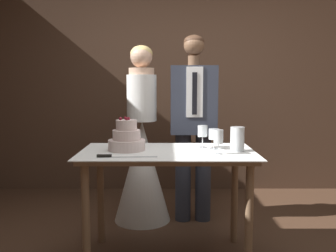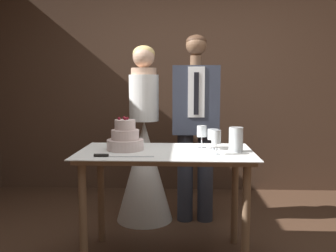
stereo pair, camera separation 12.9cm
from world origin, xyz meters
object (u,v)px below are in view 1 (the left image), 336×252
Objects in this scene: wine_glass_middle at (203,132)px; bride at (143,158)px; tiered_cake at (127,139)px; hurricane_candle at (238,140)px; wine_glass_far at (215,135)px; cake_table at (168,166)px; wine_glass_near at (219,137)px; groom at (194,120)px; cake_knife at (116,156)px.

bride is (-0.52, 0.65, -0.33)m from wine_glass_middle.
tiered_cake is 0.82m from hurricane_candle.
wine_glass_far is at bearing 3.87° from tiered_cake.
cake_table is 0.77× the size of bride.
cake_table is 4.67× the size of tiered_cake.
wine_glass_near is (0.67, -0.16, 0.03)m from tiered_cake.
groom reaches higher than cake_table.
cake_knife is 2.36× the size of wine_glass_middle.
cake_table is at bearing -168.31° from wine_glass_far.
hurricane_candle is at bearing 37.51° from wine_glass_near.
groom is at bearing 108.61° from hurricane_candle.
hurricane_candle is at bearing -1.01° from cake_table.
hurricane_candle is at bearing -71.39° from groom.
tiered_cake is at bearing 166.78° from wine_glass_near.
cake_knife is 2.62× the size of wine_glass_far.
tiered_cake is at bearing -168.80° from wine_glass_middle.
cake_table is 7.15× the size of hurricane_candle.
cake_knife is at bearing -155.86° from wine_glass_far.
wine_glass_far is 0.99m from bride.
tiered_cake is 0.67× the size of cake_knife.
cake_knife is at bearing -100.06° from tiered_cake.
cake_knife is at bearing -170.77° from wine_glass_near.
tiered_cake is 1.53× the size of hurricane_candle.
wine_glass_far is at bearing 153.04° from hurricane_candle.
wine_glass_far reaches higher than cake_table.
wine_glass_middle is (0.58, 0.11, 0.03)m from tiered_cake.
bride is 0.61m from groom.
wine_glass_near reaches higher than wine_glass_far.
hurricane_candle is at bearing 13.29° from cake_knife.
wine_glass_near reaches higher than cake_knife.
groom reaches higher than tiered_cake.
wine_glass_near is (0.71, 0.12, 0.11)m from cake_knife.
bride is at bearing 179.92° from groom.
wine_glass_middle is (0.27, 0.14, 0.23)m from cake_table.
cake_table is 0.87m from groom.
wine_glass_middle is 0.89m from bride.
cake_knife is 0.78m from wine_glass_far.
hurricane_candle is (0.82, -0.04, -0.00)m from tiered_cake.
hurricane_candle is at bearing -2.62° from tiered_cake.
wine_glass_far is (0.35, 0.07, 0.22)m from cake_table.
wine_glass_middle is at bearing 29.87° from cake_knife.
wine_glass_far is 0.09× the size of groom.
groom is (-0.11, 0.72, 0.05)m from wine_glass_far.
wine_glass_middle is 0.10× the size of bride.
bride is (0.11, 1.04, -0.22)m from cake_knife.
tiered_cake reaches higher than wine_glass_near.
bride is at bearing 133.42° from hurricane_candle.
tiered_cake is 0.94m from groom.
groom reaches higher than cake_knife.
cake_knife is at bearing -148.30° from wine_glass_middle.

